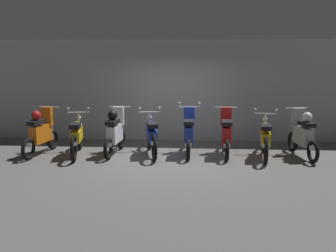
{
  "coord_description": "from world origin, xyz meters",
  "views": [
    {
      "loc": [
        0.54,
        -8.74,
        2.35
      ],
      "look_at": [
        -0.05,
        0.38,
        0.75
      ],
      "focal_mm": 39.85,
      "sensor_mm": 36.0,
      "label": 1
    }
  ],
  "objects_px": {
    "motorbike_slot_1": "(77,136)",
    "motorbike_slot_6": "(265,138)",
    "motorbike_slot_4": "(189,134)",
    "motorbike_slot_7": "(303,134)",
    "motorbike_slot_3": "(152,135)",
    "motorbike_slot_0": "(41,132)",
    "motorbike_slot_2": "(115,132)",
    "motorbike_slot_5": "(226,134)"
  },
  "relations": [
    {
      "from": "motorbike_slot_0",
      "to": "motorbike_slot_6",
      "type": "xyz_separation_m",
      "value": [
        5.62,
        0.05,
        -0.07
      ]
    },
    {
      "from": "motorbike_slot_5",
      "to": "motorbike_slot_7",
      "type": "relative_size",
      "value": 1.0
    },
    {
      "from": "motorbike_slot_3",
      "to": "motorbike_slot_4",
      "type": "relative_size",
      "value": 1.15
    },
    {
      "from": "motorbike_slot_3",
      "to": "motorbike_slot_5",
      "type": "xyz_separation_m",
      "value": [
        1.88,
        0.06,
        0.03
      ]
    },
    {
      "from": "motorbike_slot_5",
      "to": "motorbike_slot_7",
      "type": "height_order",
      "value": "same"
    },
    {
      "from": "motorbike_slot_5",
      "to": "motorbike_slot_6",
      "type": "bearing_deg",
      "value": -10.92
    },
    {
      "from": "motorbike_slot_2",
      "to": "motorbike_slot_1",
      "type": "bearing_deg",
      "value": -169.88
    },
    {
      "from": "motorbike_slot_3",
      "to": "motorbike_slot_5",
      "type": "bearing_deg",
      "value": 1.69
    },
    {
      "from": "motorbike_slot_5",
      "to": "motorbike_slot_3",
      "type": "bearing_deg",
      "value": -178.31
    },
    {
      "from": "motorbike_slot_4",
      "to": "motorbike_slot_6",
      "type": "relative_size",
      "value": 0.87
    },
    {
      "from": "motorbike_slot_0",
      "to": "motorbike_slot_2",
      "type": "bearing_deg",
      "value": 4.52
    },
    {
      "from": "motorbike_slot_4",
      "to": "motorbike_slot_3",
      "type": "bearing_deg",
      "value": -175.75
    },
    {
      "from": "motorbike_slot_2",
      "to": "motorbike_slot_3",
      "type": "relative_size",
      "value": 0.87
    },
    {
      "from": "motorbike_slot_2",
      "to": "motorbike_slot_5",
      "type": "bearing_deg",
      "value": 1.61
    },
    {
      "from": "motorbike_slot_0",
      "to": "motorbike_slot_6",
      "type": "distance_m",
      "value": 5.62
    },
    {
      "from": "motorbike_slot_2",
      "to": "motorbike_slot_4",
      "type": "relative_size",
      "value": 1.0
    },
    {
      "from": "motorbike_slot_0",
      "to": "motorbike_slot_7",
      "type": "distance_m",
      "value": 6.55
    },
    {
      "from": "motorbike_slot_2",
      "to": "motorbike_slot_6",
      "type": "distance_m",
      "value": 3.75
    },
    {
      "from": "motorbike_slot_3",
      "to": "motorbike_slot_7",
      "type": "xyz_separation_m",
      "value": [
        3.75,
        -0.0,
        0.07
      ]
    },
    {
      "from": "motorbike_slot_4",
      "to": "motorbike_slot_5",
      "type": "height_order",
      "value": "motorbike_slot_4"
    },
    {
      "from": "motorbike_slot_0",
      "to": "motorbike_slot_7",
      "type": "height_order",
      "value": "same"
    },
    {
      "from": "motorbike_slot_0",
      "to": "motorbike_slot_3",
      "type": "bearing_deg",
      "value": 3.5
    },
    {
      "from": "motorbike_slot_3",
      "to": "motorbike_slot_6",
      "type": "xyz_separation_m",
      "value": [
        2.82,
        -0.13,
        0.0
      ]
    },
    {
      "from": "motorbike_slot_6",
      "to": "motorbike_slot_1",
      "type": "bearing_deg",
      "value": -179.19
    },
    {
      "from": "motorbike_slot_2",
      "to": "motorbike_slot_3",
      "type": "bearing_deg",
      "value": 1.44
    },
    {
      "from": "motorbike_slot_1",
      "to": "motorbike_slot_6",
      "type": "bearing_deg",
      "value": 0.81
    },
    {
      "from": "motorbike_slot_7",
      "to": "motorbike_slot_6",
      "type": "bearing_deg",
      "value": -172.46
    },
    {
      "from": "motorbike_slot_1",
      "to": "motorbike_slot_5",
      "type": "height_order",
      "value": "motorbike_slot_5"
    },
    {
      "from": "motorbike_slot_7",
      "to": "motorbike_slot_0",
      "type": "bearing_deg",
      "value": -178.53
    },
    {
      "from": "motorbike_slot_2",
      "to": "motorbike_slot_3",
      "type": "distance_m",
      "value": 0.93
    },
    {
      "from": "motorbike_slot_2",
      "to": "motorbike_slot_3",
      "type": "xyz_separation_m",
      "value": [
        0.93,
        0.02,
        -0.07
      ]
    },
    {
      "from": "motorbike_slot_4",
      "to": "motorbike_slot_7",
      "type": "distance_m",
      "value": 2.81
    },
    {
      "from": "motorbike_slot_3",
      "to": "motorbike_slot_7",
      "type": "height_order",
      "value": "motorbike_slot_7"
    },
    {
      "from": "motorbike_slot_2",
      "to": "motorbike_slot_4",
      "type": "xyz_separation_m",
      "value": [
        1.87,
        0.09,
        -0.04
      ]
    },
    {
      "from": "motorbike_slot_1",
      "to": "motorbike_slot_4",
      "type": "height_order",
      "value": "motorbike_slot_4"
    },
    {
      "from": "motorbike_slot_0",
      "to": "motorbike_slot_5",
      "type": "height_order",
      "value": "same"
    },
    {
      "from": "motorbike_slot_7",
      "to": "motorbike_slot_1",
      "type": "bearing_deg",
      "value": -178.07
    },
    {
      "from": "motorbike_slot_0",
      "to": "motorbike_slot_6",
      "type": "bearing_deg",
      "value": 0.47
    },
    {
      "from": "motorbike_slot_6",
      "to": "motorbike_slot_0",
      "type": "bearing_deg",
      "value": -179.53
    },
    {
      "from": "motorbike_slot_0",
      "to": "motorbike_slot_1",
      "type": "xyz_separation_m",
      "value": [
        0.93,
        -0.02,
        -0.07
      ]
    },
    {
      "from": "motorbike_slot_0",
      "to": "motorbike_slot_2",
      "type": "xyz_separation_m",
      "value": [
        1.87,
        0.15,
        0.0
      ]
    },
    {
      "from": "motorbike_slot_0",
      "to": "motorbike_slot_5",
      "type": "distance_m",
      "value": 4.68
    }
  ]
}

